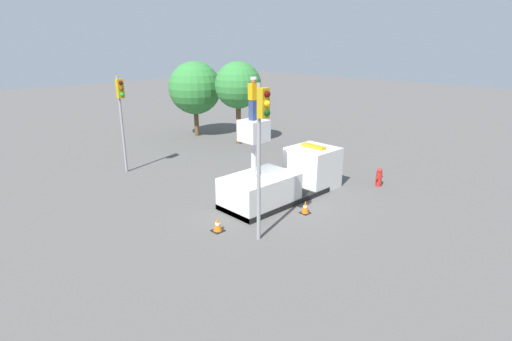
{
  "coord_description": "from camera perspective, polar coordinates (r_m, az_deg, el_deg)",
  "views": [
    {
      "loc": [
        -12.71,
        -11.89,
        7.07
      ],
      "look_at": [
        -2.35,
        -1.11,
        2.24
      ],
      "focal_mm": 28.0,
      "sensor_mm": 36.0,
      "label": 1
    }
  ],
  "objects": [
    {
      "name": "bucket_truck",
      "position": [
        18.87,
        4.05,
        -1.28
      ],
      "size": [
        6.48,
        2.24,
        3.98
      ],
      "color": "black",
      "rests_on": "ground"
    },
    {
      "name": "fire_hydrant",
      "position": [
        21.33,
        17.16,
        -0.95
      ],
      "size": [
        0.53,
        0.29,
        0.97
      ],
      "color": "#B2231E",
      "rests_on": "ground"
    },
    {
      "name": "worker",
      "position": [
        16.55,
        -0.34,
        10.21
      ],
      "size": [
        0.4,
        0.26,
        1.75
      ],
      "color": "navy",
      "rests_on": "bucket_truck"
    },
    {
      "name": "ground_plane",
      "position": [
        18.79,
        2.83,
        -4.22
      ],
      "size": [
        120.0,
        120.0,
        0.0
      ],
      "primitive_type": "plane",
      "color": "#565451"
    },
    {
      "name": "traffic_cone_curbside",
      "position": [
        17.4,
        7.05,
        -5.26
      ],
      "size": [
        0.4,
        0.4,
        0.57
      ],
      "color": "black",
      "rests_on": "ground"
    },
    {
      "name": "tree_right_bg",
      "position": [
        28.5,
        -2.58,
        12.03
      ],
      "size": [
        3.26,
        3.26,
        5.82
      ],
      "color": "brown",
      "rests_on": "ground"
    },
    {
      "name": "traffic_light_across",
      "position": [
        23.03,
        -18.71,
        8.77
      ],
      "size": [
        0.34,
        0.57,
        5.35
      ],
      "color": "gray",
      "rests_on": "ground"
    },
    {
      "name": "traffic_light_pole",
      "position": [
        13.74,
        0.8,
        5.29
      ],
      "size": [
        0.34,
        0.57,
        5.78
      ],
      "color": "gray",
      "rests_on": "ground"
    },
    {
      "name": "traffic_cone_rear",
      "position": [
        15.78,
        -5.5,
        -7.71
      ],
      "size": [
        0.44,
        0.44,
        0.58
      ],
      "color": "black",
      "rests_on": "ground"
    },
    {
      "name": "tree_left_bg",
      "position": [
        31.43,
        -8.72,
        11.57
      ],
      "size": [
        3.99,
        3.99,
        5.72
      ],
      "color": "brown",
      "rests_on": "ground"
    }
  ]
}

